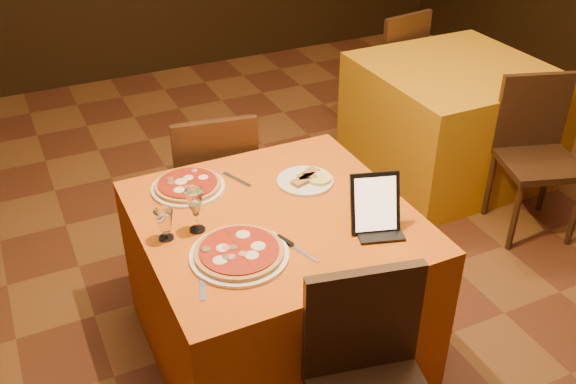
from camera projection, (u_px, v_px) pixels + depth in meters
name	position (u px, v px, depth m)	size (l,w,h in m)	color
floor	(333.00, 304.00, 3.30)	(6.00, 7.00, 0.01)	#5E2D19
main_table	(276.00, 284.00, 2.86)	(1.10, 1.10, 0.75)	#CA560C
side_table	(451.00, 120.00, 4.27)	(1.10, 1.10, 0.75)	#C27B0C
chair_main_far	(212.00, 183.00, 3.44)	(0.43, 0.43, 0.91)	black
chair_side_near	(540.00, 162.00, 3.62)	(0.38, 0.38, 0.91)	black
chair_side_far	(385.00, 68.00, 4.84)	(0.41, 0.41, 0.91)	black
pizza_near	(239.00, 253.00, 2.41)	(0.38, 0.38, 0.03)	white
pizza_far	(188.00, 186.00, 2.82)	(0.32, 0.32, 0.03)	white
cutlet_dish	(305.00, 180.00, 2.87)	(0.25, 0.25, 0.03)	white
wine_glass	(196.00, 210.00, 2.51)	(0.07, 0.07, 0.19)	#D5D279
water_glass	(165.00, 225.00, 2.48)	(0.07, 0.07, 0.13)	silver
tablet	(375.00, 203.00, 2.51)	(0.20, 0.02, 0.24)	black
knife	(300.00, 251.00, 2.44)	(0.19, 0.02, 0.01)	#BBBBC3
fork_near	(203.00, 284.00, 2.28)	(0.18, 0.02, 0.01)	#BABAC1
fork_far	(237.00, 180.00, 2.89)	(0.18, 0.02, 0.01)	silver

